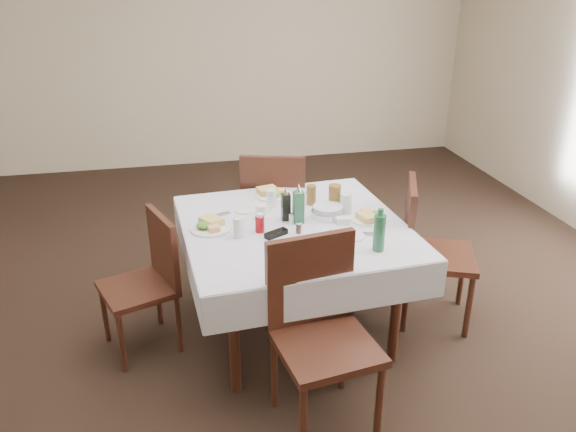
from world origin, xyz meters
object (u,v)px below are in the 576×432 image
at_px(chair_east, 425,244).
at_px(ketchup_bottle, 260,223).
at_px(water_e, 346,203).
at_px(dining_table, 294,236).
at_px(chair_south, 319,321).
at_px(water_n, 271,198).
at_px(water_w, 239,227).
at_px(water_s, 335,239).
at_px(oil_cruet_green, 298,206).
at_px(oil_cruet_dark, 286,206).
at_px(chair_west, 150,274).
at_px(bread_basket, 328,211).
at_px(green_bottle, 379,232).
at_px(coffee_mug, 261,212).
at_px(chair_north, 274,205).

bearing_deg(chair_east, ketchup_bottle, -178.75).
bearing_deg(water_e, dining_table, -164.69).
distance_m(chair_south, water_n, 1.09).
bearing_deg(water_w, chair_east, 2.86).
bearing_deg(water_n, water_s, -70.91).
bearing_deg(dining_table, oil_cruet_green, 38.72).
bearing_deg(water_n, water_w, -123.96).
distance_m(water_w, oil_cruet_dark, 0.36).
height_order(dining_table, water_w, water_w).
relative_size(chair_east, chair_west, 1.12).
distance_m(chair_west, oil_cruet_green, 1.00).
bearing_deg(chair_east, oil_cruet_dark, 172.83).
distance_m(chair_east, water_e, 0.60).
height_order(bread_basket, green_bottle, green_bottle).
height_order(oil_cruet_dark, oil_cruet_green, oil_cruet_green).
bearing_deg(chair_west, ketchup_bottle, -8.62).
bearing_deg(bread_basket, water_e, 9.19).
xyz_separation_m(water_e, ketchup_bottle, (-0.58, -0.16, -0.01)).
bearing_deg(ketchup_bottle, water_e, 15.08).
distance_m(chair_south, water_s, 0.50).
bearing_deg(water_w, coffee_mug, 54.79).
xyz_separation_m(water_e, oil_cruet_green, (-0.33, -0.07, 0.04)).
relative_size(chair_south, ketchup_bottle, 8.43).
xyz_separation_m(chair_west, water_e, (1.25, 0.06, 0.34)).
bearing_deg(oil_cruet_dark, ketchup_bottle, -143.56).
distance_m(water_e, green_bottle, 0.53).
height_order(oil_cruet_green, green_bottle, oil_cruet_green).
bearing_deg(oil_cruet_green, ketchup_bottle, -161.72).
distance_m(chair_west, ketchup_bottle, 0.75).
bearing_deg(water_e, chair_south, -115.20).
bearing_deg(bread_basket, chair_east, -10.07).
bearing_deg(bread_basket, dining_table, -161.59).
xyz_separation_m(dining_table, ketchup_bottle, (-0.22, -0.06, 0.13)).
relative_size(dining_table, ketchup_bottle, 12.06).
height_order(dining_table, oil_cruet_dark, oil_cruet_dark).
xyz_separation_m(water_w, oil_cruet_green, (0.39, 0.12, 0.05)).
xyz_separation_m(chair_north, chair_west, (-0.91, -0.74, -0.07)).
relative_size(water_n, oil_cruet_green, 0.46).
height_order(chair_north, chair_east, chair_north).
relative_size(dining_table, oil_cruet_dark, 6.47).
bearing_deg(dining_table, water_e, 15.31).
height_order(chair_east, green_bottle, green_bottle).
bearing_deg(dining_table, oil_cruet_dark, 114.47).
relative_size(chair_west, water_s, 6.50).
relative_size(water_s, ketchup_bottle, 1.12).
distance_m(chair_north, green_bottle, 1.30).
height_order(bread_basket, oil_cruet_green, oil_cruet_green).
relative_size(water_s, green_bottle, 0.53).
height_order(oil_cruet_green, coffee_mug, oil_cruet_green).
distance_m(chair_south, ketchup_bottle, 0.76).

